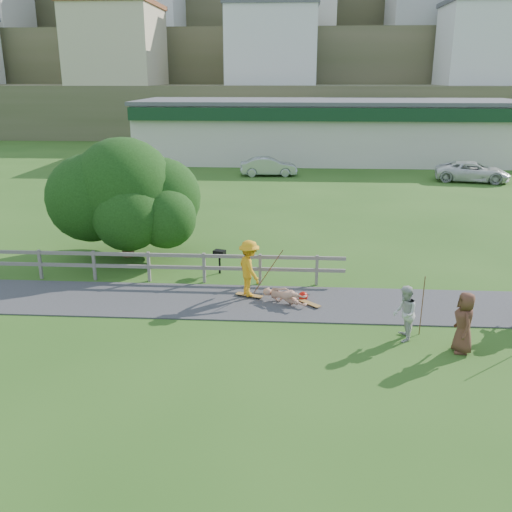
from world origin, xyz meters
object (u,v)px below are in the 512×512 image
object	(u,v)px
car_silver	(269,167)
skater_rider	(249,271)
skater_fallen	(285,296)
tree	(125,209)
bbq	(220,262)
spectator_a	(405,313)
spectator_c	(464,323)
car_white	(472,172)

from	to	relation	value
car_silver	skater_rider	bearing A→B (deg)	175.76
skater_fallen	skater_rider	bearing A→B (deg)	100.34
tree	bbq	bearing A→B (deg)	-25.36
spectator_a	tree	size ratio (longest dim) A/B	0.24
spectator_a	spectator_c	xyz separation A→B (m)	(1.44, -0.63, 0.05)
tree	car_silver	bearing A→B (deg)	76.28
spectator_a	bbq	world-z (taller)	spectator_a
skater_rider	spectator_c	xyz separation A→B (m)	(5.98, -3.49, -0.10)
car_white	bbq	size ratio (longest dim) A/B	5.57
car_silver	tree	world-z (taller)	tree
skater_rider	car_silver	world-z (taller)	skater_rider
spectator_a	car_white	world-z (taller)	spectator_a
spectator_c	car_white	world-z (taller)	spectator_c
skater_rider	bbq	xyz separation A→B (m)	(-1.30, 2.40, -0.49)
skater_rider	car_silver	bearing A→B (deg)	-25.82
spectator_c	skater_rider	bearing A→B (deg)	-119.88
car_white	tree	bearing A→B (deg)	145.82
skater_rider	spectator_c	world-z (taller)	skater_rider
skater_rider	bbq	world-z (taller)	skater_rider
car_white	bbq	distance (m)	25.40
spectator_c	car_silver	xyz separation A→B (m)	(-6.44, 27.78, -0.16)
skater_rider	car_white	distance (m)	26.67
skater_fallen	bbq	distance (m)	3.80
spectator_a	bbq	bearing A→B (deg)	-127.47
car_white	skater_fallen	bearing A→B (deg)	163.34
skater_rider	bbq	bearing A→B (deg)	1.52
skater_fallen	spectator_a	xyz separation A→B (m)	(3.36, -2.39, 0.51)
tree	car_white	bearing A→B (deg)	43.98
skater_rider	skater_fallen	world-z (taller)	skater_rider
car_silver	spectator_c	bearing A→B (deg)	-172.27
tree	spectator_a	bearing A→B (deg)	-35.96
skater_rider	tree	xyz separation A→B (m)	(-5.33, 4.31, 1.04)
skater_rider	spectator_a	world-z (taller)	skater_rider
bbq	car_white	bearing A→B (deg)	71.06
car_white	tree	distance (m)	26.66
spectator_a	bbq	xyz separation A→B (m)	(-5.85, 5.26, -0.34)
spectator_a	car_white	distance (m)	27.28
car_silver	tree	distance (m)	20.61
spectator_a	tree	world-z (taller)	tree
car_silver	skater_fallen	bearing A→B (deg)	178.47
car_silver	bbq	world-z (taller)	car_silver
spectator_a	bbq	size ratio (longest dim) A/B	1.76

